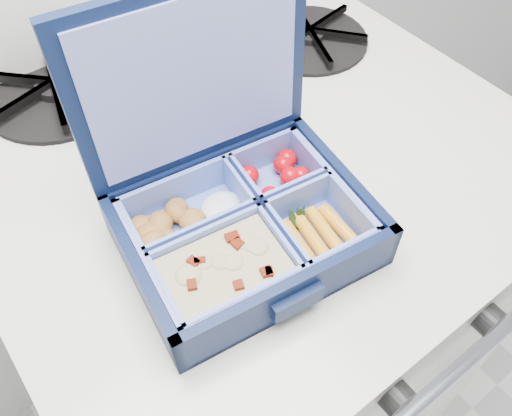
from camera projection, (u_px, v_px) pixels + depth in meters
stove at (245, 321)px, 0.98m from camera, size 0.62×0.62×0.92m
bento_box at (246, 229)px, 0.50m from camera, size 0.24×0.20×0.05m
burner_grate at (310, 34)px, 0.73m from camera, size 0.18×0.18×0.02m
burner_grate_rear at (56, 88)px, 0.66m from camera, size 0.22×0.22×0.02m
fork at (192, 136)px, 0.61m from camera, size 0.17×0.14×0.01m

